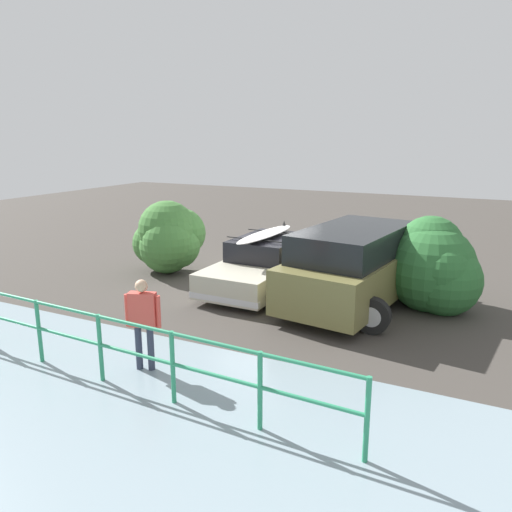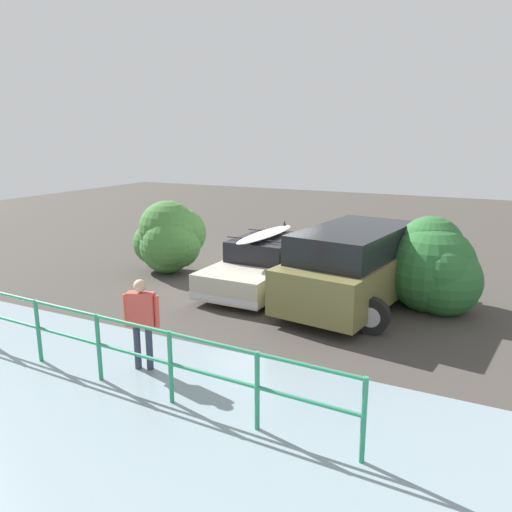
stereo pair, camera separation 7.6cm
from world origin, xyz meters
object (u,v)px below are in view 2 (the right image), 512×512
object	(u,v)px
person_bystander	(142,316)
bush_near_left	(170,238)
bush_near_right	(436,270)
sedan_car	(267,263)
suv_car	(353,266)

from	to	relation	value
person_bystander	bush_near_left	distance (m)	6.18
bush_near_right	sedan_car	bearing A→B (deg)	1.25
suv_car	bush_near_left	bearing A→B (deg)	-5.41
sedan_car	suv_car	world-z (taller)	suv_car
bush_near_left	bush_near_right	xyz separation A→B (m)	(-7.26, -0.16, -0.11)
bush_near_right	person_bystander	bearing A→B (deg)	53.54
sedan_car	bush_near_right	size ratio (longest dim) A/B	2.05
suv_car	person_bystander	size ratio (longest dim) A/B	2.94
bush_near_right	suv_car	bearing A→B (deg)	21.52
sedan_car	bush_near_right	world-z (taller)	bush_near_right
suv_car	person_bystander	world-z (taller)	suv_car
bush_near_right	bush_near_left	bearing A→B (deg)	1.28
suv_car	bush_near_left	size ratio (longest dim) A/B	2.20
sedan_car	suv_car	size ratio (longest dim) A/B	0.97
sedan_car	suv_car	xyz separation A→B (m)	(-2.46, 0.59, 0.34)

